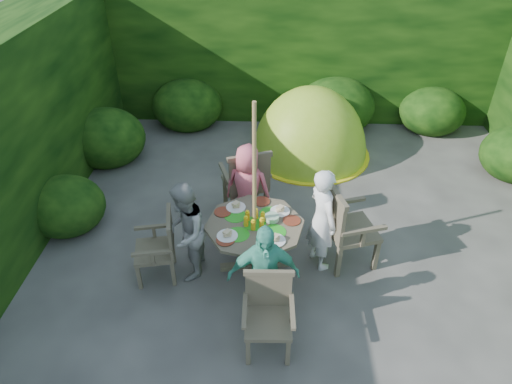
{
  "coord_description": "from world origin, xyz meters",
  "views": [
    {
      "loc": [
        -0.56,
        -4.62,
        4.01
      ],
      "look_at": [
        -0.75,
        -0.12,
        0.85
      ],
      "focal_mm": 32.0,
      "sensor_mm": 36.0,
      "label": 1
    }
  ],
  "objects_px": {
    "parasol_pole": "(254,194)",
    "garden_chair_back": "(247,182)",
    "garden_chair_right": "(345,226)",
    "garden_chair_front": "(268,312)",
    "garden_chair_left": "(160,246)",
    "dome_tent": "(309,154)",
    "child_right": "(322,219)",
    "child_front": "(263,276)",
    "child_back": "(248,189)",
    "child_left": "(185,232)",
    "patio_table": "(255,231)"
  },
  "relations": [
    {
      "from": "garden_chair_front",
      "to": "child_right",
      "type": "relative_size",
      "value": 0.62
    },
    {
      "from": "parasol_pole",
      "to": "garden_chair_front",
      "type": "bearing_deg",
      "value": -80.35
    },
    {
      "from": "patio_table",
      "to": "garden_chair_right",
      "type": "relative_size",
      "value": 1.28
    },
    {
      "from": "garden_chair_left",
      "to": "child_right",
      "type": "distance_m",
      "value": 1.92
    },
    {
      "from": "garden_chair_front",
      "to": "child_left",
      "type": "height_order",
      "value": "child_left"
    },
    {
      "from": "garden_chair_front",
      "to": "child_front",
      "type": "distance_m",
      "value": 0.36
    },
    {
      "from": "garden_chair_back",
      "to": "garden_chair_left",
      "type": "bearing_deg",
      "value": 33.95
    },
    {
      "from": "patio_table",
      "to": "garden_chair_front",
      "type": "relative_size",
      "value": 1.6
    },
    {
      "from": "patio_table",
      "to": "child_left",
      "type": "height_order",
      "value": "child_left"
    },
    {
      "from": "parasol_pole",
      "to": "child_front",
      "type": "distance_m",
      "value": 0.92
    },
    {
      "from": "parasol_pole",
      "to": "garden_chair_right",
      "type": "xyz_separation_m",
      "value": [
        1.08,
        0.16,
        -0.54
      ]
    },
    {
      "from": "parasol_pole",
      "to": "garden_chair_left",
      "type": "relative_size",
      "value": 2.6
    },
    {
      "from": "garden_chair_left",
      "to": "child_front",
      "type": "height_order",
      "value": "child_front"
    },
    {
      "from": "child_left",
      "to": "child_back",
      "type": "distance_m",
      "value": 1.13
    },
    {
      "from": "garden_chair_front",
      "to": "dome_tent",
      "type": "height_order",
      "value": "dome_tent"
    },
    {
      "from": "child_left",
      "to": "garden_chair_right",
      "type": "bearing_deg",
      "value": 98.11
    },
    {
      "from": "parasol_pole",
      "to": "garden_chair_front",
      "type": "height_order",
      "value": "parasol_pole"
    },
    {
      "from": "garden_chair_back",
      "to": "dome_tent",
      "type": "relative_size",
      "value": 0.43
    },
    {
      "from": "garden_chair_front",
      "to": "child_back",
      "type": "height_order",
      "value": "child_back"
    },
    {
      "from": "dome_tent",
      "to": "child_front",
      "type": "bearing_deg",
      "value": -106.11
    },
    {
      "from": "garden_chair_right",
      "to": "child_right",
      "type": "bearing_deg",
      "value": 80.32
    },
    {
      "from": "garden_chair_front",
      "to": "child_front",
      "type": "relative_size",
      "value": 0.66
    },
    {
      "from": "patio_table",
      "to": "child_right",
      "type": "bearing_deg",
      "value": 9.07
    },
    {
      "from": "garden_chair_back",
      "to": "child_front",
      "type": "bearing_deg",
      "value": 79.3
    },
    {
      "from": "parasol_pole",
      "to": "dome_tent",
      "type": "distance_m",
      "value": 3.13
    },
    {
      "from": "child_front",
      "to": "garden_chair_front",
      "type": "bearing_deg",
      "value": -86.09
    },
    {
      "from": "child_right",
      "to": "child_front",
      "type": "relative_size",
      "value": 1.05
    },
    {
      "from": "garden_chair_front",
      "to": "child_front",
      "type": "height_order",
      "value": "child_front"
    },
    {
      "from": "garden_chair_right",
      "to": "garden_chair_back",
      "type": "bearing_deg",
      "value": 36.86
    },
    {
      "from": "garden_chair_back",
      "to": "child_right",
      "type": "distance_m",
      "value": 1.35
    },
    {
      "from": "garden_chair_left",
      "to": "garden_chair_back",
      "type": "height_order",
      "value": "garden_chair_back"
    },
    {
      "from": "garden_chair_front",
      "to": "child_right",
      "type": "height_order",
      "value": "child_right"
    },
    {
      "from": "garden_chair_right",
      "to": "child_right",
      "type": "xyz_separation_m",
      "value": [
        -0.29,
        -0.03,
        0.11
      ]
    },
    {
      "from": "child_left",
      "to": "child_front",
      "type": "xyz_separation_m",
      "value": [
        0.92,
        -0.66,
        0.01
      ]
    },
    {
      "from": "parasol_pole",
      "to": "child_back",
      "type": "height_order",
      "value": "parasol_pole"
    },
    {
      "from": "child_front",
      "to": "child_right",
      "type": "bearing_deg",
      "value": 47.03
    },
    {
      "from": "garden_chair_front",
      "to": "dome_tent",
      "type": "xyz_separation_m",
      "value": [
        0.63,
        3.91,
        -0.45
      ]
    },
    {
      "from": "garden_chair_left",
      "to": "garden_chair_back",
      "type": "xyz_separation_m",
      "value": [
        0.93,
        1.25,
        0.09
      ]
    },
    {
      "from": "parasol_pole",
      "to": "dome_tent",
      "type": "relative_size",
      "value": 0.93
    },
    {
      "from": "garden_chair_front",
      "to": "child_back",
      "type": "distance_m",
      "value": 1.91
    },
    {
      "from": "garden_chair_right",
      "to": "garden_chair_front",
      "type": "relative_size",
      "value": 1.25
    },
    {
      "from": "garden_chair_left",
      "to": "child_left",
      "type": "relative_size",
      "value": 0.67
    },
    {
      "from": "patio_table",
      "to": "garden_chair_front",
      "type": "distance_m",
      "value": 1.11
    },
    {
      "from": "parasol_pole",
      "to": "child_back",
      "type": "relative_size",
      "value": 1.76
    },
    {
      "from": "child_left",
      "to": "dome_tent",
      "type": "relative_size",
      "value": 0.53
    },
    {
      "from": "patio_table",
      "to": "garden_chair_right",
      "type": "distance_m",
      "value": 1.08
    },
    {
      "from": "parasol_pole",
      "to": "garden_chair_left",
      "type": "distance_m",
      "value": 1.28
    },
    {
      "from": "garden_chair_back",
      "to": "child_right",
      "type": "xyz_separation_m",
      "value": [
        0.95,
        -0.95,
        0.13
      ]
    },
    {
      "from": "parasol_pole",
      "to": "garden_chair_back",
      "type": "distance_m",
      "value": 1.22
    },
    {
      "from": "child_front",
      "to": "child_back",
      "type": "bearing_deg",
      "value": 92.03
    }
  ]
}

